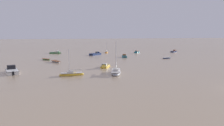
# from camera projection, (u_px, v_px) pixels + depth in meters

# --- Properties ---
(motorboat_moored_0) EXTENTS (3.54, 6.67, 2.41)m
(motorboat_moored_0) POSITION_uv_depth(u_px,v_px,m) (12.00, 71.00, 44.09)
(motorboat_moored_0) COLOR white
(motorboat_moored_0) RESTS_ON ground
(motorboat_moored_1) EXTENTS (4.05, 3.96, 1.60)m
(motorboat_moored_1) POSITION_uv_depth(u_px,v_px,m) (137.00, 52.00, 91.98)
(motorboat_moored_1) COLOR #197084
(motorboat_moored_1) RESTS_ON ground
(rowboat_moored_1) EXTENTS (3.19, 3.67, 0.58)m
(rowboat_moored_1) POSITION_uv_depth(u_px,v_px,m) (46.00, 59.00, 66.26)
(rowboat_moored_1) COLOR #23602D
(rowboat_moored_1) RESTS_ON ground
(rowboat_moored_2) EXTENTS (3.82, 1.98, 0.57)m
(rowboat_moored_2) POSITION_uv_depth(u_px,v_px,m) (167.00, 58.00, 70.69)
(rowboat_moored_2) COLOR navy
(rowboat_moored_2) RESTS_ON ground
(motorboat_moored_2) EXTENTS (3.64, 4.65, 1.71)m
(motorboat_moored_2) POSITION_uv_depth(u_px,v_px,m) (105.00, 67.00, 50.61)
(motorboat_moored_2) COLOR gold
(motorboat_moored_2) RESTS_ON ground
(motorboat_moored_3) EXTENTS (5.35, 3.11, 1.92)m
(motorboat_moored_3) POSITION_uv_depth(u_px,v_px,m) (57.00, 53.00, 89.17)
(motorboat_moored_3) COLOR #23602D
(motorboat_moored_3) RESTS_ON ground
(sailboat_moored_0) EXTENTS (5.16, 1.81, 5.71)m
(sailboat_moored_0) POSITION_uv_depth(u_px,v_px,m) (72.00, 74.00, 41.13)
(sailboat_moored_0) COLOR gold
(sailboat_moored_0) RESTS_ON ground
(motorboat_moored_4) EXTENTS (4.57, 3.39, 1.66)m
(motorboat_moored_4) POSITION_uv_depth(u_px,v_px,m) (174.00, 52.00, 96.33)
(motorboat_moored_4) COLOR navy
(motorboat_moored_4) RESTS_ON ground
(sailboat_moored_1) EXTENTS (4.20, 6.81, 7.30)m
(sailboat_moored_1) POSITION_uv_depth(u_px,v_px,m) (116.00, 72.00, 42.93)
(sailboat_moored_1) COLOR gray
(sailboat_moored_1) RESTS_ON ground
(sailboat_moored_2) EXTENTS (2.84, 4.62, 4.95)m
(sailboat_moored_2) POSITION_uv_depth(u_px,v_px,m) (106.00, 52.00, 93.13)
(sailboat_moored_2) COLOR orange
(sailboat_moored_2) RESTS_ON ground
(rowboat_moored_4) EXTENTS (2.90, 4.63, 0.69)m
(rowboat_moored_4) POSITION_uv_depth(u_px,v_px,m) (56.00, 62.00, 60.61)
(rowboat_moored_4) COLOR gray
(rowboat_moored_4) RESTS_ON ground
(motorboat_moored_5) EXTENTS (6.30, 5.46, 2.14)m
(motorboat_moored_5) POSITION_uv_depth(u_px,v_px,m) (97.00, 54.00, 82.80)
(motorboat_moored_5) COLOR navy
(motorboat_moored_5) RESTS_ON ground
(motorboat_moored_6) EXTENTS (2.72, 4.68, 1.68)m
(motorboat_moored_6) POSITION_uv_depth(u_px,v_px,m) (124.00, 56.00, 74.75)
(motorboat_moored_6) COLOR #197084
(motorboat_moored_6) RESTS_ON ground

